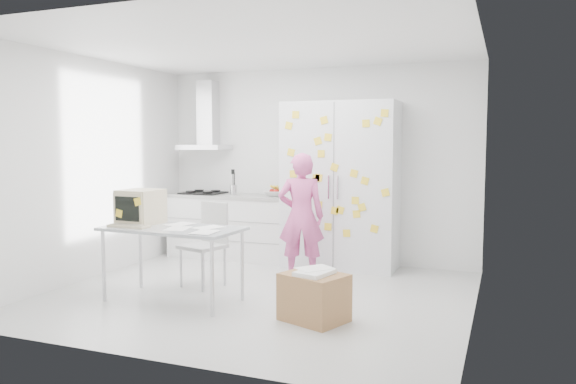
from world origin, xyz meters
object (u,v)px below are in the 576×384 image
(desk, at_px, (152,216))
(chair, at_px, (207,239))
(person, at_px, (301,216))
(cardboard_box, at_px, (314,296))

(desk, xyz_separation_m, chair, (0.31, 0.66, -0.33))
(person, relative_size, desk, 1.04)
(person, xyz_separation_m, desk, (-1.22, -1.35, 0.11))
(chair, bearing_deg, cardboard_box, -10.85)
(chair, distance_m, cardboard_box, 1.81)
(desk, bearing_deg, cardboard_box, -2.04)
(person, distance_m, cardboard_box, 1.74)
(desk, bearing_deg, chair, 67.52)
(desk, distance_m, cardboard_box, 2.01)
(chair, bearing_deg, desk, -98.91)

